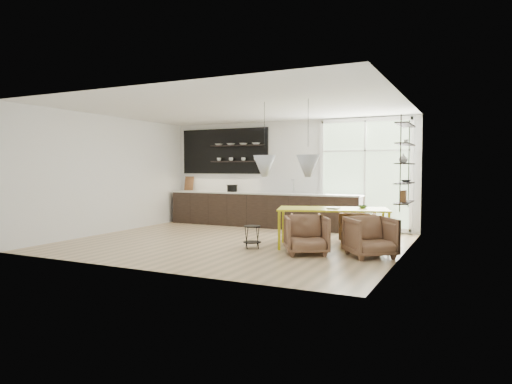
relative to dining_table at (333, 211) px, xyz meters
name	(u,v)px	position (x,y,z in m)	size (l,w,h in m)	color
room	(279,175)	(-1.52, 0.79, 0.72)	(7.02, 6.01, 2.91)	#D2B086
kitchen_run	(259,205)	(-2.80, 2.38, -0.14)	(5.54, 0.69, 2.75)	black
right_shelving	(405,166)	(1.26, 0.86, 0.91)	(0.26, 1.22, 1.90)	black
dining_table	(333,211)	(0.00, 0.00, 0.00)	(2.38, 1.59, 0.80)	#CBC40F
armchair_back_left	(305,227)	(-0.76, 0.50, -0.44)	(0.65, 0.67, 0.61)	brown
armchair_back_right	(358,227)	(0.31, 0.87, -0.41)	(0.72, 0.74, 0.67)	brown
armchair_front_left	(306,235)	(-0.25, -0.89, -0.38)	(0.77, 0.80, 0.72)	brown
armchair_front_right	(370,237)	(0.90, -0.66, -0.38)	(0.78, 0.81, 0.73)	brown
wire_stool	(252,234)	(-1.42, -0.80, -0.45)	(0.36, 0.36, 0.46)	black
table_book	(328,208)	(-0.07, -0.07, 0.07)	(0.22, 0.29, 0.03)	white
table_bowl	(363,207)	(0.54, 0.31, 0.08)	(0.18, 0.18, 0.06)	#4E7448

